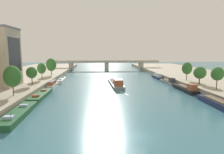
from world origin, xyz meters
TOP-DOWN VIEW (x-y plane):
  - ground_plane at (0.00, 0.00)m, footprint 400.00×400.00m
  - quay_left at (-41.75, 55.00)m, footprint 36.00×170.00m
  - quay_right at (41.75, 55.00)m, footprint 36.00×170.00m
  - barge_midriver at (0.75, 44.59)m, footprint 4.74×23.37m
  - wake_behind_barge at (0.13, 30.32)m, footprint 5.60×6.00m
  - moored_boat_left_near at (-21.68, 10.81)m, footprint 3.66×16.25m
  - moored_boat_left_second at (-22.08, 27.20)m, footprint 3.23×15.28m
  - moored_boat_left_upstream at (-21.86, 41.17)m, footprint 1.86×10.72m
  - moored_boat_left_midway at (-21.20, 54.47)m, footprint 2.18×12.62m
  - moored_boat_right_downstream at (21.71, 13.02)m, footprint 3.11×16.57m
  - moored_boat_right_midway at (22.13, 31.40)m, footprint 2.92×13.61m
  - moored_boat_right_upstream at (21.92, 46.46)m, footprint 2.70×12.32m
  - moored_boat_right_near at (22.03, 61.02)m, footprint 2.09×11.60m
  - tree_left_far at (-26.73, 20.81)m, footprint 4.05×4.05m
  - tree_left_end_of_row at (-27.06, 35.49)m, footprint 3.37×3.37m
  - tree_left_by_lamp at (-27.50, 48.09)m, footprint 3.31×3.31m
  - tree_left_third at (-26.95, 61.17)m, footprint 4.50×4.50m
  - tree_right_second at (27.39, 23.91)m, footprint 3.47×3.47m
  - tree_right_far at (27.50, 33.39)m, footprint 4.02×4.02m
  - tree_right_end_of_row at (27.40, 42.37)m, footprint 3.74×3.74m
  - bridge_far at (0.00, 103.20)m, footprint 71.49×4.40m

SIDE VIEW (x-z plane):
  - ground_plane at x=0.00m, z-range 0.00..0.00m
  - wake_behind_barge at x=0.13m, z-range 0.00..0.03m
  - moored_boat_left_second at x=-22.08m, z-range -0.53..1.69m
  - moored_boat_left_near at x=-21.68m, z-range -0.53..1.73m
  - moored_boat_left_midway at x=-21.20m, z-range -0.52..1.90m
  - moored_boat_right_upstream at x=21.92m, z-range -0.56..2.22m
  - barge_midriver at x=0.75m, z-range -0.66..2.48m
  - moored_boat_right_midway at x=22.13m, z-range -0.59..2.43m
  - quay_left at x=-41.75m, z-range 0.00..1.98m
  - quay_right at x=41.75m, z-range 0.00..1.98m
  - moored_boat_right_near at x=22.03m, z-range -0.20..2.20m
  - moored_boat_right_downstream at x=21.71m, z-range -0.64..2.65m
  - moored_boat_left_upstream at x=-21.86m, z-range -0.21..2.33m
  - bridge_far at x=0.00m, z-range 1.02..7.63m
  - tree_right_far at x=27.50m, z-range 2.85..8.68m
  - tree_left_end_of_row at x=-27.06m, z-range 3.07..8.94m
  - tree_left_by_lamp at x=-27.50m, z-range 3.07..9.41m
  - tree_right_end_of_row at x=27.40m, z-range 3.06..9.81m
  - tree_right_second at x=27.39m, z-range 3.28..9.75m
  - tree_left_far at x=-26.73m, z-range 3.04..10.41m
  - tree_left_third at x=-26.95m, z-range 2.92..10.59m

